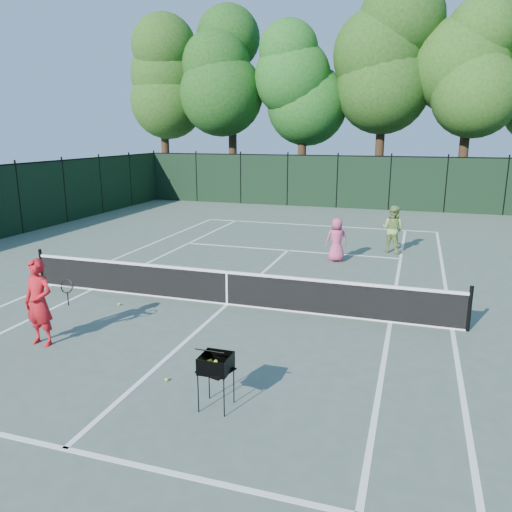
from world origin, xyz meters
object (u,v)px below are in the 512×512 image
(player_pink, at_px, (337,240))
(ball_hopper, at_px, (216,364))
(loose_ball_midcourt, at_px, (119,304))
(player_green, at_px, (393,229))
(coach, at_px, (39,302))
(loose_ball_near_cart, at_px, (167,379))

(player_pink, distance_m, ball_hopper, 10.08)
(ball_hopper, relative_size, loose_ball_midcourt, 13.51)
(player_pink, bearing_deg, ball_hopper, 68.66)
(player_green, relative_size, ball_hopper, 1.91)
(player_green, height_order, ball_hopper, player_green)
(player_pink, distance_m, loose_ball_midcourt, 7.83)
(player_pink, bearing_deg, loose_ball_midcourt, 34.27)
(coach, xyz_separation_m, loose_ball_midcourt, (0.18, 2.60, -0.89))
(loose_ball_near_cart, relative_size, loose_ball_midcourt, 1.00)
(player_pink, bearing_deg, loose_ball_near_cart, 61.48)
(player_green, xyz_separation_m, loose_ball_near_cart, (-3.31, -11.51, -0.84))
(coach, xyz_separation_m, player_pink, (4.79, 8.87, -0.17))
(coach, bearing_deg, ball_hopper, -12.91)
(player_pink, relative_size, loose_ball_near_cart, 22.35)
(player_green, xyz_separation_m, loose_ball_midcourt, (-6.39, -8.24, -0.84))
(ball_hopper, bearing_deg, player_pink, 104.59)
(loose_ball_near_cart, distance_m, loose_ball_midcourt, 4.49)
(ball_hopper, relative_size, loose_ball_near_cart, 13.51)
(player_pink, distance_m, loose_ball_near_cart, 9.69)
(player_green, xyz_separation_m, ball_hopper, (-2.12, -12.04, -0.11))
(coach, relative_size, player_pink, 1.22)
(coach, height_order, ball_hopper, coach)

